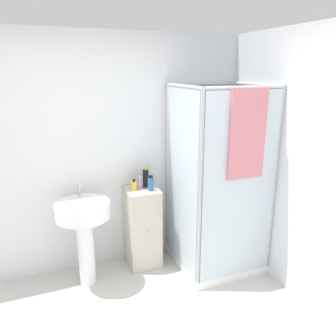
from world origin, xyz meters
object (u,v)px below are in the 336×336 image
(sink, at_px, (84,224))
(soap_dispenser, at_px, (134,185))
(shampoo_bottle_blue, at_px, (151,183))
(lotion_bottle_white, at_px, (140,183))
(shampoo_bottle_tall_black, at_px, (146,177))

(sink, distance_m, soap_dispenser, 0.64)
(soap_dispenser, distance_m, shampoo_bottle_blue, 0.18)
(shampoo_bottle_blue, height_order, lotion_bottle_white, shampoo_bottle_blue)
(shampoo_bottle_tall_black, height_order, shampoo_bottle_blue, shampoo_bottle_tall_black)
(soap_dispenser, distance_m, lotion_bottle_white, 0.07)
(shampoo_bottle_tall_black, xyz_separation_m, lotion_bottle_white, (-0.07, -0.02, -0.05))
(soap_dispenser, height_order, shampoo_bottle_blue, shampoo_bottle_blue)
(sink, bearing_deg, soap_dispenser, 14.94)
(shampoo_bottle_tall_black, bearing_deg, soap_dispenser, -164.98)
(sink, height_order, soap_dispenser, same)
(sink, height_order, lotion_bottle_white, lotion_bottle_white)
(soap_dispenser, relative_size, shampoo_bottle_tall_black, 0.55)
(lotion_bottle_white, bearing_deg, soap_dispenser, -162.13)
(soap_dispenser, height_order, shampoo_bottle_tall_black, shampoo_bottle_tall_black)
(soap_dispenser, bearing_deg, shampoo_bottle_blue, -29.48)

